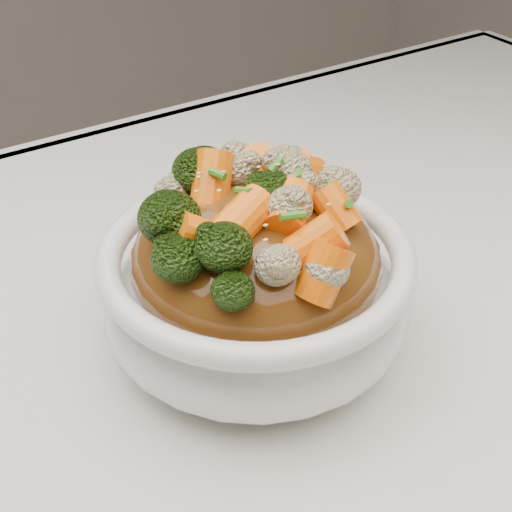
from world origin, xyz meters
TOP-DOWN VIEW (x-y plane):
  - tablecloth at (0.00, 0.00)m, footprint 1.20×0.80m
  - bowl at (0.01, 0.05)m, footprint 0.19×0.19m
  - sauce_base at (0.01, 0.05)m, footprint 0.15×0.15m
  - carrots at (0.01, 0.05)m, footprint 0.15×0.15m
  - broccoli at (0.01, 0.05)m, footprint 0.15×0.15m
  - cauliflower at (0.01, 0.05)m, footprint 0.15×0.15m
  - scallions at (0.01, 0.05)m, footprint 0.11×0.11m
  - sesame_seeds at (0.01, 0.05)m, footprint 0.14×0.14m

SIDE VIEW (x-z plane):
  - tablecloth at x=0.00m, z-range 0.71..0.75m
  - bowl at x=0.01m, z-range 0.75..0.83m
  - sauce_base at x=0.01m, z-range 0.77..0.86m
  - cauliflower at x=0.01m, z-range 0.85..0.88m
  - broccoli at x=0.01m, z-range 0.85..0.89m
  - carrots at x=0.01m, z-range 0.85..0.89m
  - scallions at x=0.01m, z-range 0.86..0.88m
  - sesame_seeds at x=0.01m, z-range 0.87..0.87m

